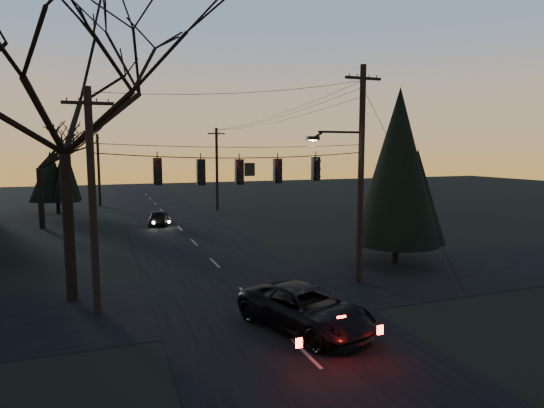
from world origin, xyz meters
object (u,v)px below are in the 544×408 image
object	(u,v)px
bare_tree_left	(61,92)
suv_near	(306,309)
utility_pole_left	(98,313)
utility_pole_far_l	(100,206)
utility_pole_right	(358,282)
sedan_oncoming_a	(159,217)
evergreen_right	(398,176)
utility_pole_far_r	(217,210)

from	to	relation	value
bare_tree_left	suv_near	distance (m)	12.64
utility_pole_left	utility_pole_far_l	bearing A→B (deg)	90.00
bare_tree_left	suv_near	size ratio (longest dim) A/B	2.29
utility_pole_right	sedan_oncoming_a	world-z (taller)	utility_pole_right
suv_near	evergreen_right	bearing A→B (deg)	18.62
bare_tree_left	suv_near	bearing A→B (deg)	-38.70
utility_pole_far_r	suv_near	world-z (taller)	utility_pole_far_r
utility_pole_right	sedan_oncoming_a	size ratio (longest dim) A/B	2.64
utility_pole_far_r	suv_near	distance (m)	32.65
utility_pole_right	bare_tree_left	world-z (taller)	bare_tree_left
sedan_oncoming_a	suv_near	bearing A→B (deg)	104.03
utility_pole_left	bare_tree_left	bearing A→B (deg)	117.06
utility_pole_far_l	suv_near	bearing A→B (deg)	-80.42
utility_pole_right	evergreen_right	distance (m)	6.64
sedan_oncoming_a	utility_pole_far_r	bearing A→B (deg)	-122.87
utility_pole_left	utility_pole_far_r	xyz separation A→B (m)	(11.50, 28.00, 0.00)
utility_pole_far_r	utility_pole_far_l	world-z (taller)	utility_pole_far_r
utility_pole_right	evergreen_right	bearing A→B (deg)	33.05
utility_pole_left	sedan_oncoming_a	size ratio (longest dim) A/B	2.25
bare_tree_left	evergreen_right	distance (m)	16.73
evergreen_right	utility_pole_far_r	bearing A→B (deg)	98.53
utility_pole_right	suv_near	xyz separation A→B (m)	(-4.70, -4.30, 0.73)
evergreen_right	sedan_oncoming_a	size ratio (longest dim) A/B	2.24
utility_pole_right	evergreen_right	xyz separation A→B (m)	(3.83, 2.49, 4.82)
utility_pole_left	bare_tree_left	size ratio (longest dim) A/B	0.70
bare_tree_left	evergreen_right	xyz separation A→B (m)	(16.32, 0.54, -3.66)
utility_pole_right	sedan_oncoming_a	xyz separation A→B (m)	(-6.88, 20.30, 0.64)
bare_tree_left	sedan_oncoming_a	xyz separation A→B (m)	(5.61, 18.36, -7.84)
suv_near	utility_pole_far_l	bearing A→B (deg)	79.68
utility_pole_far_r	sedan_oncoming_a	distance (m)	10.35
utility_pole_right	utility_pole_far_l	world-z (taller)	utility_pole_right
utility_pole_far_r	bare_tree_left	world-z (taller)	bare_tree_left
utility_pole_far_l	sedan_oncoming_a	xyz separation A→B (m)	(4.62, -15.70, 0.64)
utility_pole_right	utility_pole_far_r	xyz separation A→B (m)	(0.00, 28.00, 0.00)
utility_pole_far_r	bare_tree_left	distance (m)	30.11
utility_pole_right	utility_pole_left	distance (m)	11.50
bare_tree_left	utility_pole_far_r	bearing A→B (deg)	64.38
utility_pole_far_r	utility_pole_left	bearing A→B (deg)	-112.33
utility_pole_far_l	evergreen_right	world-z (taller)	evergreen_right
utility_pole_far_l	bare_tree_left	distance (m)	35.11
suv_near	sedan_oncoming_a	xyz separation A→B (m)	(-2.18, 24.60, -0.09)
utility_pole_far_l	sedan_oncoming_a	world-z (taller)	utility_pole_far_l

